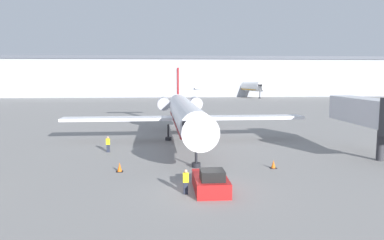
{
  "coord_description": "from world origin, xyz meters",
  "views": [
    {
      "loc": [
        -2.96,
        -25.01,
        8.19
      ],
      "look_at": [
        0.0,
        13.05,
        3.57
      ],
      "focal_mm": 35.0,
      "sensor_mm": 36.0,
      "label": 1
    }
  ],
  "objects_px": {
    "worker_near_tug": "(186,181)",
    "worker_by_wing": "(108,144)",
    "pushback_tug": "(211,182)",
    "traffic_cone_right": "(273,164)",
    "traffic_cone_left": "(120,167)",
    "airplane_parked_far_left": "(237,86)",
    "airplane_main": "(185,113)",
    "jet_bridge": "(369,112)"
  },
  "relations": [
    {
      "from": "airplane_main",
      "to": "worker_by_wing",
      "type": "height_order",
      "value": "airplane_main"
    },
    {
      "from": "pushback_tug",
      "to": "traffic_cone_right",
      "type": "xyz_separation_m",
      "value": [
        6.34,
        5.96,
        -0.3
      ]
    },
    {
      "from": "worker_by_wing",
      "to": "jet_bridge",
      "type": "xyz_separation_m",
      "value": [
        26.61,
        -3.7,
        3.56
      ]
    },
    {
      "from": "jet_bridge",
      "to": "worker_by_wing",
      "type": "bearing_deg",
      "value": 172.08
    },
    {
      "from": "traffic_cone_right",
      "to": "airplane_parked_far_left",
      "type": "bearing_deg",
      "value": 80.35
    },
    {
      "from": "worker_near_tug",
      "to": "traffic_cone_right",
      "type": "bearing_deg",
      "value": 38.85
    },
    {
      "from": "airplane_main",
      "to": "traffic_cone_left",
      "type": "distance_m",
      "value": 15.93
    },
    {
      "from": "pushback_tug",
      "to": "worker_by_wing",
      "type": "xyz_separation_m",
      "value": [
        -9.18,
        14.1,
        0.25
      ]
    },
    {
      "from": "worker_by_wing",
      "to": "traffic_cone_left",
      "type": "distance_m",
      "value": 8.6
    },
    {
      "from": "airplane_main",
      "to": "traffic_cone_left",
      "type": "xyz_separation_m",
      "value": [
        -6.38,
        -14.25,
        -3.18
      ]
    },
    {
      "from": "pushback_tug",
      "to": "worker_near_tug",
      "type": "relative_size",
      "value": 2.6
    },
    {
      "from": "worker_near_tug",
      "to": "jet_bridge",
      "type": "relative_size",
      "value": 0.15
    },
    {
      "from": "worker_by_wing",
      "to": "jet_bridge",
      "type": "height_order",
      "value": "jet_bridge"
    },
    {
      "from": "pushback_tug",
      "to": "airplane_parked_far_left",
      "type": "relative_size",
      "value": 0.12
    },
    {
      "from": "airplane_parked_far_left",
      "to": "jet_bridge",
      "type": "xyz_separation_m",
      "value": [
        -7.84,
        -106.87,
        0.36
      ]
    },
    {
      "from": "worker_near_tug",
      "to": "traffic_cone_left",
      "type": "bearing_deg",
      "value": 129.42
    },
    {
      "from": "pushback_tug",
      "to": "traffic_cone_left",
      "type": "xyz_separation_m",
      "value": [
        -7.04,
        5.79,
        -0.25
      ]
    },
    {
      "from": "pushback_tug",
      "to": "jet_bridge",
      "type": "bearing_deg",
      "value": 30.82
    },
    {
      "from": "traffic_cone_left",
      "to": "airplane_parked_far_left",
      "type": "height_order",
      "value": "airplane_parked_far_left"
    },
    {
      "from": "traffic_cone_left",
      "to": "airplane_parked_far_left",
      "type": "xyz_separation_m",
      "value": [
        32.31,
        111.48,
        3.7
      ]
    },
    {
      "from": "worker_by_wing",
      "to": "airplane_parked_far_left",
      "type": "bearing_deg",
      "value": 71.53
    },
    {
      "from": "pushback_tug",
      "to": "airplane_parked_far_left",
      "type": "xyz_separation_m",
      "value": [
        25.27,
        117.27,
        3.45
      ]
    },
    {
      "from": "airplane_main",
      "to": "traffic_cone_right",
      "type": "bearing_deg",
      "value": -63.57
    },
    {
      "from": "airplane_main",
      "to": "worker_by_wing",
      "type": "distance_m",
      "value": 10.73
    },
    {
      "from": "worker_near_tug",
      "to": "airplane_parked_far_left",
      "type": "distance_m",
      "value": 120.97
    },
    {
      "from": "traffic_cone_left",
      "to": "traffic_cone_right",
      "type": "bearing_deg",
      "value": 0.75
    },
    {
      "from": "pushback_tug",
      "to": "traffic_cone_right",
      "type": "relative_size",
      "value": 6.33
    },
    {
      "from": "pushback_tug",
      "to": "worker_near_tug",
      "type": "xyz_separation_m",
      "value": [
        -1.8,
        -0.59,
        0.27
      ]
    },
    {
      "from": "airplane_main",
      "to": "worker_by_wing",
      "type": "relative_size",
      "value": 18.86
    },
    {
      "from": "worker_by_wing",
      "to": "traffic_cone_right",
      "type": "bearing_deg",
      "value": -27.66
    },
    {
      "from": "pushback_tug",
      "to": "airplane_main",
      "type": "bearing_deg",
      "value": 91.88
    },
    {
      "from": "airplane_main",
      "to": "traffic_cone_left",
      "type": "relative_size",
      "value": 39.63
    },
    {
      "from": "airplane_main",
      "to": "worker_near_tug",
      "type": "relative_size",
      "value": 18.54
    },
    {
      "from": "traffic_cone_left",
      "to": "traffic_cone_right",
      "type": "xyz_separation_m",
      "value": [
        13.38,
        0.18,
        -0.05
      ]
    },
    {
      "from": "worker_near_tug",
      "to": "worker_by_wing",
      "type": "distance_m",
      "value": 16.44
    },
    {
      "from": "traffic_cone_right",
      "to": "airplane_parked_far_left",
      "type": "height_order",
      "value": "airplane_parked_far_left"
    },
    {
      "from": "traffic_cone_left",
      "to": "traffic_cone_right",
      "type": "relative_size",
      "value": 1.14
    },
    {
      "from": "worker_near_tug",
      "to": "traffic_cone_right",
      "type": "distance_m",
      "value": 10.46
    },
    {
      "from": "worker_by_wing",
      "to": "jet_bridge",
      "type": "relative_size",
      "value": 0.14
    },
    {
      "from": "worker_near_tug",
      "to": "pushback_tug",
      "type": "bearing_deg",
      "value": 18.14
    },
    {
      "from": "worker_by_wing",
      "to": "airplane_parked_far_left",
      "type": "xyz_separation_m",
      "value": [
        34.46,
        103.17,
        3.2
      ]
    },
    {
      "from": "airplane_main",
      "to": "traffic_cone_right",
      "type": "distance_m",
      "value": 16.05
    }
  ]
}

